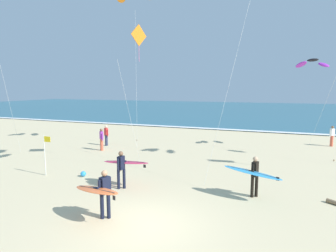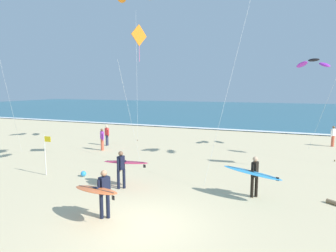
# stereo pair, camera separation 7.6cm
# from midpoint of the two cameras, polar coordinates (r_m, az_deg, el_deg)

# --- Properties ---
(ground_plane) EXTENTS (160.00, 160.00, 0.00)m
(ground_plane) POSITION_cam_midpoint_polar(r_m,az_deg,el_deg) (10.05, -5.66, -18.92)
(ground_plane) COLOR beige
(ocean_water) EXTENTS (160.00, 60.00, 0.08)m
(ocean_water) POSITION_cam_midpoint_polar(r_m,az_deg,el_deg) (60.59, 17.62, 2.99)
(ocean_water) COLOR #2D6075
(ocean_water) RESTS_ON ground
(shoreline_foam) EXTENTS (160.00, 0.94, 0.01)m
(shoreline_foam) POSITION_cam_midpoint_polar(r_m,az_deg,el_deg) (31.18, 13.70, -0.76)
(shoreline_foam) COLOR white
(shoreline_foam) RESTS_ON ocean_water
(surfer_lead) EXTENTS (2.38, 0.95, 1.71)m
(surfer_lead) POSITION_cam_midpoint_polar(r_m,az_deg,el_deg) (13.21, -8.99, -7.58)
(surfer_lead) COLOR black
(surfer_lead) RESTS_ON ground
(surfer_trailing) EXTENTS (2.11, 1.16, 1.71)m
(surfer_trailing) POSITION_cam_midpoint_polar(r_m,az_deg,el_deg) (10.20, -13.33, -12.30)
(surfer_trailing) COLOR black
(surfer_trailing) RESTS_ON ground
(surfer_third) EXTENTS (2.43, 1.15, 1.71)m
(surfer_third) POSITION_cam_midpoint_polar(r_m,az_deg,el_deg) (12.30, 16.35, -8.94)
(surfer_third) COLOR black
(surfer_third) RESTS_ON ground
(kite_arc_charcoal_near) EXTENTS (2.57, 3.48, 6.45)m
(kite_arc_charcoal_near) POSITION_cam_midpoint_polar(r_m,az_deg,el_deg) (22.41, 26.56, 11.02)
(kite_arc_charcoal_near) COLOR purple
(kite_arc_charcoal_near) RESTS_ON ground
(kite_diamond_amber_high) EXTENTS (0.71, 2.09, 7.91)m
(kite_diamond_amber_high) POSITION_cam_midpoint_polar(r_m,az_deg,el_deg) (16.53, -6.04, 16.53)
(kite_diamond_amber_high) COLOR orange
(kite_diamond_amber_high) RESTS_ON ground
(bystander_red_top) EXTENTS (0.47, 0.29, 1.59)m
(bystander_red_top) POSITION_cam_midpoint_polar(r_m,az_deg,el_deg) (22.94, -12.19, -1.81)
(bystander_red_top) COLOR #2D334C
(bystander_red_top) RESTS_ON ground
(bystander_purple_top) EXTENTS (0.42, 0.34, 1.59)m
(bystander_purple_top) POSITION_cam_midpoint_polar(r_m,az_deg,el_deg) (21.25, -13.09, -2.57)
(bystander_purple_top) COLOR #D8593F
(bystander_purple_top) RESTS_ON ground
(bystander_white_top) EXTENTS (0.39, 0.36, 1.59)m
(bystander_white_top) POSITION_cam_midpoint_polar(r_m,az_deg,el_deg) (25.45, 29.57, -1.72)
(bystander_white_top) COLOR #D8593F
(bystander_white_top) RESTS_ON ground
(lifeguard_flag) EXTENTS (0.45, 0.05, 2.10)m
(lifeguard_flag) POSITION_cam_midpoint_polar(r_m,az_deg,el_deg) (16.04, -23.18, -4.60)
(lifeguard_flag) COLOR silver
(lifeguard_flag) RESTS_ON ground
(beach_ball) EXTENTS (0.28, 0.28, 0.28)m
(beach_ball) POSITION_cam_midpoint_polar(r_m,az_deg,el_deg) (15.46, -16.53, -9.05)
(beach_ball) COLOR #2D99DB
(beach_ball) RESTS_ON ground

